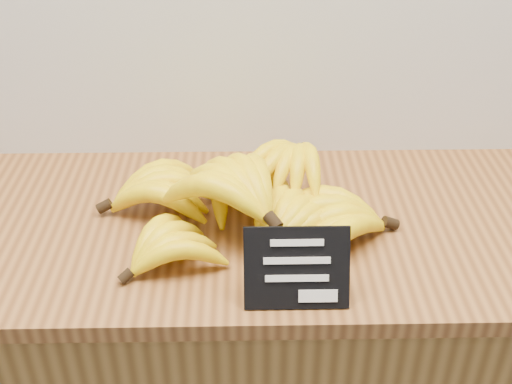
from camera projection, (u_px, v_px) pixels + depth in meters
name	position (u px, v px, depth m)	size (l,w,h in m)	color
counter_top	(255.00, 225.00, 1.17)	(1.49, 0.54, 0.03)	brown
chalkboard_sign	(297.00, 268.00, 0.95)	(0.16, 0.01, 0.13)	black
banana_pile	(246.00, 201.00, 1.12)	(0.53, 0.35, 0.13)	yellow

